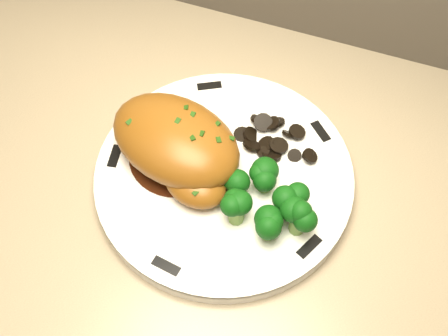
% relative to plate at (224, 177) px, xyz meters
% --- Properties ---
extents(plate, '(0.31, 0.31, 0.02)m').
position_rel_plate_xyz_m(plate, '(0.00, 0.00, 0.00)').
color(plate, white).
rests_on(plate, counter).
extents(rim_accent_0, '(0.03, 0.03, 0.00)m').
position_rel_plate_xyz_m(rim_accent_0, '(0.09, 0.09, 0.01)').
color(rim_accent_0, black).
rests_on(rim_accent_0, plate).
extents(rim_accent_1, '(0.03, 0.02, 0.00)m').
position_rel_plate_xyz_m(rim_accent_1, '(-0.06, 0.12, 0.01)').
color(rim_accent_1, black).
rests_on(rim_accent_1, plate).
extents(rim_accent_2, '(0.02, 0.03, 0.00)m').
position_rel_plate_xyz_m(rim_accent_2, '(-0.13, -0.02, 0.01)').
color(rim_accent_2, black).
rests_on(rim_accent_2, plate).
extents(rim_accent_3, '(0.03, 0.02, 0.00)m').
position_rel_plate_xyz_m(rim_accent_3, '(-0.02, -0.13, 0.01)').
color(rim_accent_3, black).
rests_on(rim_accent_3, plate).
extents(rim_accent_4, '(0.02, 0.03, 0.00)m').
position_rel_plate_xyz_m(rim_accent_4, '(0.12, -0.06, 0.01)').
color(rim_accent_4, black).
rests_on(rim_accent_4, plate).
extents(gravy_pool, '(0.12, 0.12, 0.00)m').
position_rel_plate_xyz_m(gravy_pool, '(-0.06, 0.00, 0.01)').
color(gravy_pool, '#3A170A').
rests_on(gravy_pool, plate).
extents(chicken_breast, '(0.19, 0.15, 0.06)m').
position_rel_plate_xyz_m(chicken_breast, '(-0.06, -0.00, 0.04)').
color(chicken_breast, '#915519').
rests_on(chicken_breast, plate).
extents(mushroom_pile, '(0.09, 0.07, 0.02)m').
position_rel_plate_xyz_m(mushroom_pile, '(0.04, 0.06, 0.01)').
color(mushroom_pile, black).
rests_on(mushroom_pile, plate).
extents(broccoli_florets, '(0.11, 0.08, 0.04)m').
position_rel_plate_xyz_m(broccoli_florets, '(0.06, -0.03, 0.03)').
color(broccoli_florets, olive).
rests_on(broccoli_florets, plate).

